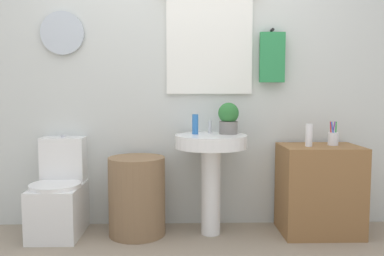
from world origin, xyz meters
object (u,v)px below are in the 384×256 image
(toilet, at_px, (60,197))
(pedestal_sink, at_px, (211,158))
(potted_plant, at_px, (228,118))
(laundry_hamper, at_px, (137,196))
(soap_bottle, at_px, (195,124))
(lotion_bottle, at_px, (309,135))
(toothbrush_cup, at_px, (333,138))
(wooden_cabinet, at_px, (319,189))

(toilet, relative_size, pedestal_sink, 0.98)
(potted_plant, bearing_deg, laundry_hamper, -175.19)
(toilet, relative_size, soap_bottle, 4.93)
(soap_bottle, bearing_deg, pedestal_sink, -22.62)
(pedestal_sink, xyz_separation_m, soap_bottle, (-0.12, 0.05, 0.26))
(lotion_bottle, relative_size, toothbrush_cup, 0.93)
(laundry_hamper, relative_size, wooden_cabinet, 0.88)
(pedestal_sink, distance_m, lotion_bottle, 0.77)
(soap_bottle, bearing_deg, toothbrush_cup, -1.60)
(laundry_hamper, xyz_separation_m, lotion_bottle, (1.32, -0.04, 0.47))
(soap_bottle, bearing_deg, lotion_bottle, -5.95)
(potted_plant, distance_m, lotion_bottle, 0.62)
(toilet, relative_size, lotion_bottle, 4.45)
(pedestal_sink, height_order, soap_bottle, soap_bottle)
(pedestal_sink, relative_size, lotion_bottle, 4.54)
(wooden_cabinet, bearing_deg, pedestal_sink, 180.00)
(pedestal_sink, bearing_deg, lotion_bottle, -3.08)
(laundry_hamper, bearing_deg, pedestal_sink, 0.00)
(potted_plant, height_order, lotion_bottle, potted_plant)
(pedestal_sink, bearing_deg, wooden_cabinet, 0.00)
(potted_plant, height_order, toothbrush_cup, potted_plant)
(laundry_hamper, distance_m, potted_plant, 0.93)
(toilet, relative_size, toothbrush_cup, 4.12)
(toilet, height_order, wooden_cabinet, toilet)
(potted_plant, distance_m, toothbrush_cup, 0.83)
(laundry_hamper, xyz_separation_m, pedestal_sink, (0.57, 0.00, 0.30))
(laundry_hamper, xyz_separation_m, potted_plant, (0.71, 0.06, 0.60))
(pedestal_sink, distance_m, wooden_cabinet, 0.89)
(toilet, height_order, toothbrush_cup, toothbrush_cup)
(wooden_cabinet, relative_size, toothbrush_cup, 3.74)
(soap_bottle, distance_m, lotion_bottle, 0.87)
(laundry_hamper, bearing_deg, soap_bottle, 6.31)
(laundry_hamper, relative_size, soap_bottle, 3.92)
(soap_bottle, height_order, toothbrush_cup, soap_bottle)
(toilet, bearing_deg, wooden_cabinet, -1.01)
(laundry_hamper, height_order, potted_plant, potted_plant)
(toilet, xyz_separation_m, toothbrush_cup, (2.13, -0.02, 0.46))
(soap_bottle, bearing_deg, toilet, -179.24)
(soap_bottle, bearing_deg, laundry_hamper, -173.69)
(lotion_bottle, bearing_deg, potted_plant, 170.59)
(toilet, height_order, potted_plant, potted_plant)
(wooden_cabinet, distance_m, lotion_bottle, 0.45)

